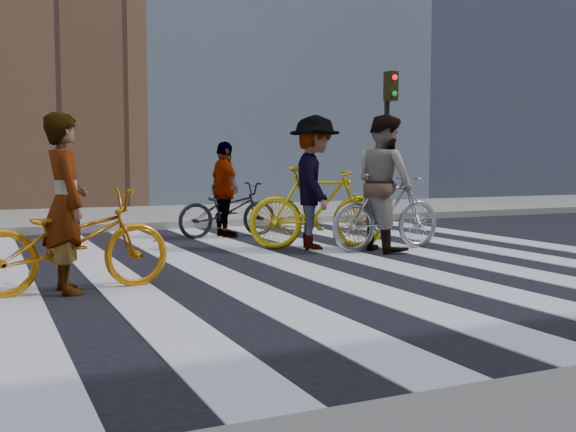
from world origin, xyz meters
TOP-DOWN VIEW (x-y plane):
  - ground at (0.00, 0.00)m, footprint 100.00×100.00m
  - sidewalk_far at (0.00, 7.50)m, footprint 100.00×5.00m
  - zebra_crosswalk at (0.00, 0.00)m, footprint 8.25×10.00m
  - traffic_signal at (4.40, 5.32)m, footprint 0.22×0.42m
  - bike_yellow_left at (-3.27, -0.80)m, footprint 2.00×0.88m
  - bike_silver_mid at (1.31, 0.61)m, footprint 1.91×0.65m
  - bike_yellow_right at (0.48, 1.21)m, footprint 2.12×1.20m
  - bike_dark_rear at (-0.20, 3.27)m, footprint 1.84×0.76m
  - rider_left at (-3.32, -0.80)m, footprint 0.49×0.68m
  - rider_mid at (1.26, 0.61)m, footprint 0.81×1.01m
  - rider_right at (0.43, 1.21)m, footprint 1.10×1.44m
  - rider_rear at (-0.25, 3.27)m, footprint 0.47×0.99m

SIDE VIEW (x-z plane):
  - ground at x=0.00m, z-range 0.00..0.00m
  - zebra_crosswalk at x=0.00m, z-range 0.00..0.01m
  - sidewalk_far at x=0.00m, z-range 0.00..0.15m
  - bike_dark_rear at x=-0.20m, z-range 0.00..0.94m
  - bike_yellow_left at x=-3.27m, z-range 0.00..1.02m
  - bike_silver_mid at x=1.31m, z-range 0.00..1.13m
  - bike_yellow_right at x=0.48m, z-range 0.00..1.23m
  - rider_rear at x=-0.25m, z-range 0.00..1.65m
  - rider_left at x=-3.32m, z-range 0.00..1.76m
  - rider_mid at x=1.26m, z-range 0.00..1.97m
  - rider_right at x=0.43m, z-range 0.00..1.98m
  - traffic_signal at x=4.40m, z-range 0.62..3.94m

